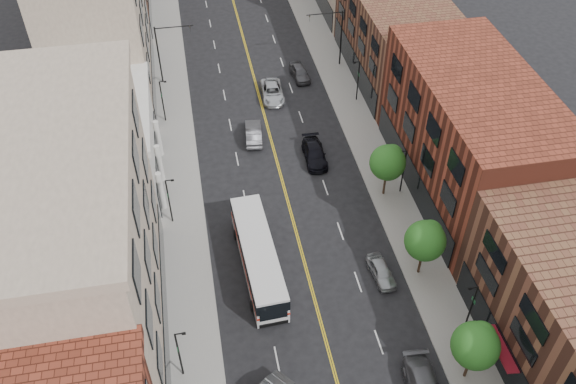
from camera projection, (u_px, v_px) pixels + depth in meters
sidewalk_left at (177, 147)px, 64.48m from camera, size 4.00×110.00×0.15m
sidewalk_right at (360, 126)px, 67.20m from camera, size 4.00×110.00×0.15m
bldg_l_tanoffice at (76, 255)px, 41.62m from camera, size 10.00×22.00×18.00m
bldg_l_white at (100, 149)px, 57.98m from camera, size 10.00×14.00×8.00m
bldg_l_far_a at (97, 18)px, 66.82m from camera, size 10.00×20.00×18.00m
bldg_r_mid at (470, 136)px, 56.20m from camera, size 10.00×22.00×12.00m
bldg_r_far_a at (397, 36)px, 72.00m from camera, size 10.00×20.00×10.00m
tree_r_1 at (476, 344)px, 42.09m from camera, size 3.40×3.40×5.59m
tree_r_2 at (426, 239)px, 49.29m from camera, size 3.40×3.40×5.59m
tree_r_3 at (388, 161)px, 56.49m from camera, size 3.40×3.40×5.59m
lamp_l_1 at (179, 352)px, 42.94m from camera, size 0.81×0.55×5.05m
lamp_l_2 at (169, 199)px, 54.46m from camera, size 0.81×0.55×5.05m
lamp_l_3 at (163, 99)px, 65.98m from camera, size 0.81×0.55×5.05m
lamp_r_1 at (471, 305)px, 45.92m from camera, size 0.81×0.55×5.05m
lamp_r_2 at (403, 169)px, 57.44m from camera, size 0.81×0.55×5.05m
lamp_r_3 at (358, 79)px, 68.96m from camera, size 0.81×0.55×5.05m
signal_mast_left at (164, 48)px, 70.69m from camera, size 4.49×0.18×7.20m
signal_mast_right at (336, 32)px, 73.49m from camera, size 4.49×0.18×7.20m
city_bus at (258, 256)px, 51.06m from camera, size 3.34×12.23×3.12m
car_parked_far at (381, 271)px, 51.28m from camera, size 1.96×4.09×1.35m
car_lane_behind at (254, 133)px, 65.11m from camera, size 2.14×4.94×1.58m
car_lane_a at (315, 154)px, 62.63m from camera, size 2.26×5.26×1.51m
car_lane_b at (272, 92)px, 70.94m from camera, size 2.80×5.57×1.51m
car_lane_c at (300, 72)px, 74.07m from camera, size 2.18×4.57×1.51m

